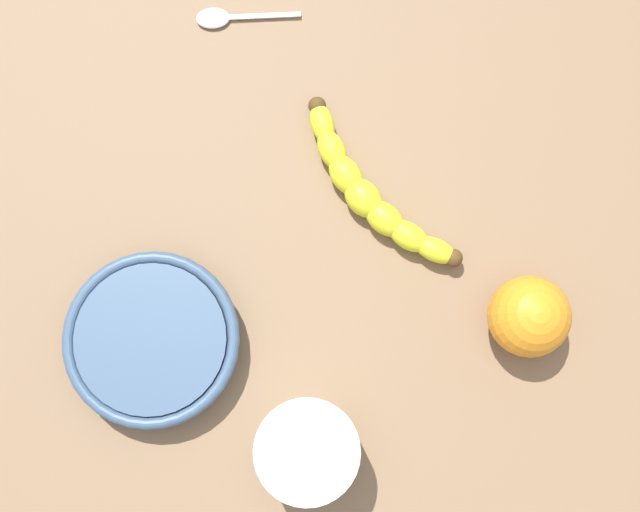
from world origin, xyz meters
TOP-DOWN VIEW (x-y plane):
  - wooden_tabletop at (0.00, 0.00)cm, footprint 120.00×120.00cm
  - banana at (1.14, 8.32)cm, footprint 22.83×6.37cm
  - smoothie_glass at (14.89, -13.52)cm, footprint 9.51×9.51cm
  - ceramic_bowl at (-2.98, -17.35)cm, footprint 17.19×17.19cm
  - orange_fruit at (20.76, 10.35)cm, footprint 7.94×7.94cm
  - teaspoon at (-23.90, 10.53)cm, footprint 8.48×9.37cm

SIDE VIEW (x-z plane):
  - wooden_tabletop at x=0.00cm, z-range 0.00..3.00cm
  - teaspoon at x=-23.90cm, z-range 3.00..3.80cm
  - banana at x=1.14cm, z-range 3.00..6.38cm
  - ceramic_bowl at x=-2.98cm, z-range 3.40..7.32cm
  - orange_fruit at x=20.76cm, z-range 3.00..10.94cm
  - smoothie_glass at x=14.89cm, z-range 2.81..11.55cm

